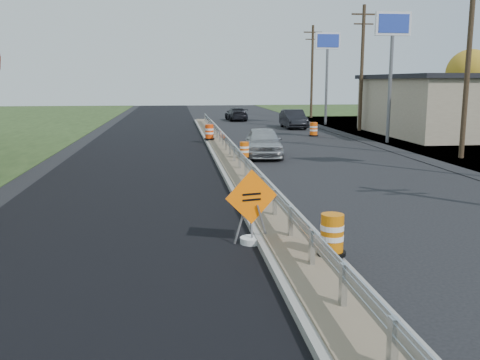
{
  "coord_description": "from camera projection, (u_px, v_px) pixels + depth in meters",
  "views": [
    {
      "loc": [
        -2.63,
        -15.9,
        3.81
      ],
      "look_at": [
        -0.88,
        -1.42,
        1.1
      ],
      "focal_mm": 40.0,
      "sensor_mm": 36.0,
      "label": 1
    }
  ],
  "objects": [
    {
      "name": "car_dark_far",
      "position": [
        236.0,
        114.0,
        52.24
      ],
      "size": [
        2.0,
        4.43,
        1.26
      ],
      "primitive_type": "imported",
      "rotation": [
        0.0,
        0.0,
        3.2
      ],
      "color": "black",
      "rests_on": "ground"
    },
    {
      "name": "barrel_median_near",
      "position": [
        332.0,
        235.0,
        11.09
      ],
      "size": [
        0.59,
        0.59,
        0.87
      ],
      "color": "black",
      "rests_on": "median"
    },
    {
      "name": "milled_overlay",
      "position": [
        139.0,
        161.0,
        25.76
      ],
      "size": [
        7.2,
        120.0,
        0.01
      ],
      "primitive_type": "cube",
      "color": "black",
      "rests_on": "ground"
    },
    {
      "name": "utility_pole_nmid",
      "position": [
        362.0,
        66.0,
        40.41
      ],
      "size": [
        1.9,
        0.26,
        9.4
      ],
      "color": "#473523",
      "rests_on": "ground"
    },
    {
      "name": "car_silver",
      "position": [
        263.0,
        142.0,
        27.19
      ],
      "size": [
        2.14,
        4.54,
        1.5
      ],
      "primitive_type": "imported",
      "rotation": [
        0.0,
        0.0,
        -0.08
      ],
      "color": "#AFB0B4",
      "rests_on": "ground"
    },
    {
      "name": "ground",
      "position": [
        263.0,
        206.0,
        16.52
      ],
      "size": [
        140.0,
        140.0,
        0.0
      ],
      "primitive_type": "plane",
      "color": "black",
      "rests_on": "ground"
    },
    {
      "name": "barrel_median_mid",
      "position": [
        244.0,
        151.0,
        25.0
      ],
      "size": [
        0.53,
        0.53,
        0.78
      ],
      "color": "black",
      "rests_on": "median"
    },
    {
      "name": "guardrail",
      "position": [
        232.0,
        147.0,
        25.18
      ],
      "size": [
        0.1,
        46.15,
        0.72
      ],
      "color": "silver",
      "rests_on": "median"
    },
    {
      "name": "barrel_median_far",
      "position": [
        209.0,
        132.0,
        33.06
      ],
      "size": [
        0.64,
        0.64,
        0.94
      ],
      "color": "black",
      "rests_on": "median"
    },
    {
      "name": "pylon_sign_mid",
      "position": [
        392.0,
        36.0,
        32.2
      ],
      "size": [
        2.2,
        0.3,
        7.9
      ],
      "color": "slate",
      "rests_on": "ground"
    },
    {
      "name": "utility_pole_smid",
      "position": [
        469.0,
        57.0,
        25.77
      ],
      "size": [
        1.9,
        0.26,
        9.4
      ],
      "color": "#473523",
      "rests_on": "ground"
    },
    {
      "name": "car_dark_mid",
      "position": [
        293.0,
        119.0,
        43.8
      ],
      "size": [
        1.63,
        4.58,
        1.5
      ],
      "primitive_type": "imported",
      "rotation": [
        0.0,
        0.0,
        -0.01
      ],
      "color": "black",
      "rests_on": "ground"
    },
    {
      "name": "utility_pole_north",
      "position": [
        312.0,
        70.0,
        55.05
      ],
      "size": [
        1.9,
        0.26,
        9.4
      ],
      "color": "#473523",
      "rests_on": "ground"
    },
    {
      "name": "barrel_shoulder_mid",
      "position": [
        314.0,
        130.0,
        37.46
      ],
      "size": [
        0.65,
        0.65,
        0.95
      ],
      "color": "black",
      "rests_on": "ground"
    },
    {
      "name": "caution_sign",
      "position": [
        251.0,
        225.0,
        12.61
      ],
      "size": [
        1.27,
        0.54,
        1.79
      ],
      "rotation": [
        0.0,
        0.0,
        0.25
      ],
      "color": "white",
      "rests_on": "ground"
    },
    {
      "name": "tree_far_yellow",
      "position": [
        470.0,
        73.0,
        51.96
      ],
      "size": [
        4.62,
        4.62,
        6.86
      ],
      "color": "#473523",
      "rests_on": "ground"
    },
    {
      "name": "pylon_sign_north",
      "position": [
        327.0,
        49.0,
        45.87
      ],
      "size": [
        2.2,
        0.3,
        7.9
      ],
      "color": "slate",
      "rests_on": "ground"
    },
    {
      "name": "median",
      "position": [
        234.0,
        163.0,
        24.31
      ],
      "size": [
        1.6,
        55.0,
        0.23
      ],
      "color": "gray",
      "rests_on": "ground"
    }
  ]
}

